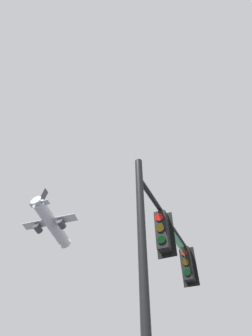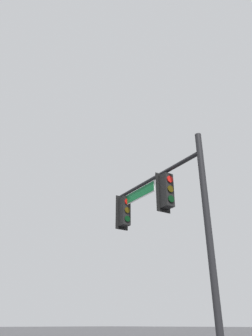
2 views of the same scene
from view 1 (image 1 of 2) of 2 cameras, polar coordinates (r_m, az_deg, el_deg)
name	(u,v)px [view 1 (image 1 of 2)]	position (r m, az deg, el deg)	size (l,w,h in m)	color
signal_pole_near	(168,254)	(7.38, 9.21, -17.95)	(4.49, 1.33, 6.31)	black
airplane	(52,224)	(94.52, -15.84, -11.58)	(22.58, 20.21, 14.03)	silver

